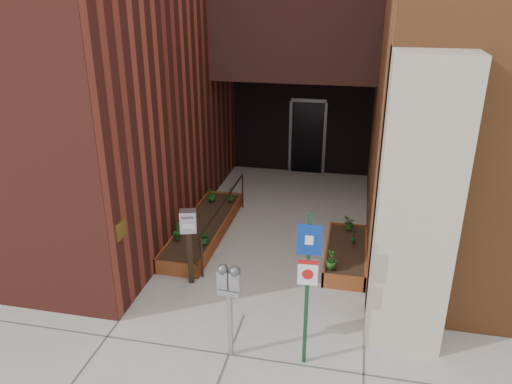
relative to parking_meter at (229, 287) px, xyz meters
The scene contains 14 objects.
ground 1.54m from the parking_meter, 91.57° to the left, with size 80.00×80.00×0.00m, color #9E9991.
planter_left 4.14m from the parking_meter, 113.21° to the left, with size 0.90×3.60×0.30m.
planter_right 3.70m from the parking_meter, 63.66° to the left, with size 0.80×2.20×0.30m.
handrail 3.81m from the parking_meter, 106.53° to the left, with size 0.04×3.34×0.90m.
parking_meter is the anchor object (origin of this frame).
sign_post 1.14m from the parking_meter, ahead, with size 0.33×0.09×2.44m.
payment_dropbox 2.16m from the parking_meter, 124.75° to the left, with size 0.34×0.29×1.47m.
shrub_left_a 3.13m from the parking_meter, 114.83° to the left, with size 0.29×0.29×0.32m, color #195A1D.
shrub_left_b 3.47m from the parking_meter, 123.60° to the left, with size 0.20×0.20×0.36m, color #1D5518.
shrub_left_c 5.21m from the parking_meter, 109.79° to the left, with size 0.19×0.19×0.33m, color #1C5E1B.
shrub_left_d 5.12m from the parking_meter, 104.57° to the left, with size 0.21×0.21×0.40m, color #215B1A.
shrub_right_a 2.76m from the parking_meter, 60.21° to the left, with size 0.21×0.21×0.37m, color #205117.
shrub_right_b 3.88m from the parking_meter, 63.52° to the left, with size 0.18×0.18×0.34m, color #1E5718.
shrub_right_c 4.36m from the parking_meter, 68.36° to the left, with size 0.27×0.27×0.30m, color #255919.
Camera 1 is at (1.66, -6.79, 5.16)m, focal length 35.00 mm.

